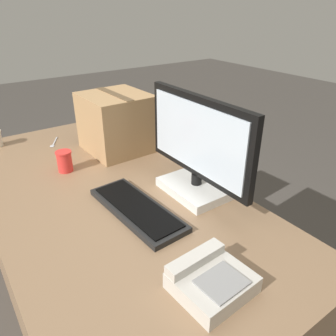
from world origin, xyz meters
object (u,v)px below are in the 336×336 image
object	(u,v)px
keyboard	(137,209)
cardboard_box	(116,123)
desk_phone	(211,280)
paper_cup_right	(65,161)
monitor	(197,152)
spoon	(53,144)

from	to	relation	value
keyboard	cardboard_box	world-z (taller)	cardboard_box
desk_phone	paper_cup_right	world-z (taller)	paper_cup_right
keyboard	paper_cup_right	world-z (taller)	paper_cup_right
monitor	spoon	size ratio (longest dim) A/B	4.23
paper_cup_right	cardboard_box	world-z (taller)	cardboard_box
desk_phone	paper_cup_right	bearing A→B (deg)	-178.26
monitor	paper_cup_right	size ratio (longest dim) A/B	5.79
keyboard	spoon	distance (m)	0.85
paper_cup_right	spoon	world-z (taller)	paper_cup_right
keyboard	desk_phone	bearing A→B (deg)	-6.10
keyboard	desk_phone	size ratio (longest dim) A/B	2.16
keyboard	paper_cup_right	xyz separation A→B (m)	(-0.49, -0.10, 0.04)
monitor	spoon	bearing A→B (deg)	-158.90
paper_cup_right	spoon	distance (m)	0.36
paper_cup_right	monitor	bearing A→B (deg)	37.60
keyboard	cardboard_box	xyz separation A→B (m)	(-0.58, 0.22, 0.14)
monitor	keyboard	xyz separation A→B (m)	(-0.01, -0.28, -0.17)
keyboard	desk_phone	distance (m)	0.44
cardboard_box	spoon	bearing A→B (deg)	-134.93
monitor	cardboard_box	world-z (taller)	monitor
desk_phone	spoon	bearing A→B (deg)	177.91
monitor	keyboard	distance (m)	0.33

